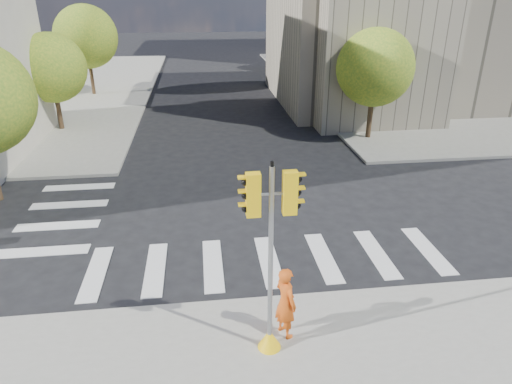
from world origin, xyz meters
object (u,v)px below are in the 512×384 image
(lamp_far, at_px, (309,29))
(photographer, at_px, (286,302))
(lamp_near, at_px, (360,48))
(traffic_signal, at_px, (270,277))

(lamp_far, xyz_separation_m, photographer, (-8.24, -33.52, -3.48))
(lamp_near, relative_size, photographer, 4.26)
(lamp_far, distance_m, traffic_signal, 35.12)
(lamp_near, xyz_separation_m, lamp_far, (0.00, 14.00, 0.00))
(lamp_near, relative_size, lamp_far, 1.00)
(photographer, bearing_deg, lamp_near, -49.00)
(lamp_far, height_order, photographer, lamp_far)
(lamp_near, relative_size, traffic_signal, 1.70)
(lamp_far, bearing_deg, photographer, -103.81)
(lamp_near, distance_m, traffic_signal, 21.89)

